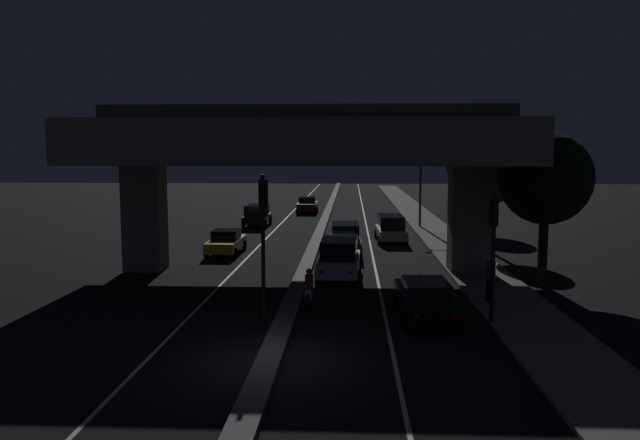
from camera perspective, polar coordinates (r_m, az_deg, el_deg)
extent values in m
plane|color=black|center=(18.16, -4.57, -12.67)|extent=(200.00, 200.00, 0.00)
cube|color=beige|center=(52.69, -3.46, -0.19)|extent=(0.12, 126.00, 0.00)
cube|color=beige|center=(52.38, 4.20, -0.23)|extent=(0.12, 126.00, 0.00)
cube|color=#4C4C51|center=(52.41, 0.36, -0.10)|extent=(0.70, 126.00, 0.21)
cube|color=slate|center=(45.83, 10.60, -1.17)|extent=(2.96, 126.00, 0.12)
cube|color=gray|center=(32.25, -15.72, 0.26)|extent=(1.85, 1.65, 5.31)
cube|color=gray|center=(31.11, 13.47, 0.11)|extent=(1.85, 1.65, 5.31)
cube|color=gray|center=(30.49, -1.41, 7.02)|extent=(20.42, 10.73, 1.97)
cube|color=#333335|center=(30.54, -1.42, 9.71)|extent=(20.42, 0.40, 0.90)
cylinder|color=black|center=(21.54, -5.22, -2.65)|extent=(0.14, 0.14, 5.13)
cube|color=black|center=(21.51, -5.20, 2.40)|extent=(0.30, 0.28, 0.95)
sphere|color=red|center=(21.64, -5.16, 3.21)|extent=(0.18, 0.18, 0.18)
sphere|color=black|center=(21.66, -5.15, 2.43)|extent=(0.18, 0.18, 0.18)
sphere|color=black|center=(21.68, -5.14, 1.64)|extent=(0.18, 0.18, 0.18)
cylinder|color=black|center=(21.91, 15.54, -3.50)|extent=(0.14, 0.14, 4.52)
cube|color=black|center=(21.88, 15.56, 0.67)|extent=(0.30, 0.28, 0.95)
sphere|color=red|center=(22.00, 15.49, 1.48)|extent=(0.18, 0.18, 0.18)
sphere|color=black|center=(22.03, 15.47, 0.71)|extent=(0.18, 0.18, 0.18)
sphere|color=black|center=(22.06, 15.45, -0.06)|extent=(0.18, 0.18, 0.18)
cylinder|color=#2D2D30|center=(48.98, 9.18, 3.57)|extent=(0.18, 0.18, 7.35)
cylinder|color=#2D2D30|center=(48.86, 8.23, 7.71)|extent=(1.73, 0.10, 0.10)
ellipsoid|color=#F2B759|center=(48.79, 7.21, 7.61)|extent=(0.56, 0.32, 0.24)
cube|color=black|center=(22.48, 9.56, -7.32)|extent=(1.86, 4.57, 0.69)
cube|color=black|center=(22.14, 9.68, -6.05)|extent=(1.57, 2.22, 0.42)
cylinder|color=black|center=(23.89, 7.02, -7.32)|extent=(0.22, 0.61, 0.60)
cylinder|color=black|center=(24.13, 11.00, -7.26)|extent=(0.22, 0.61, 0.60)
cylinder|color=black|center=(21.03, 7.88, -9.22)|extent=(0.22, 0.61, 0.60)
cylinder|color=black|center=(21.29, 12.40, -9.11)|extent=(0.22, 0.61, 0.60)
cube|color=red|center=(20.21, 8.83, -8.75)|extent=(0.18, 0.04, 0.11)
cube|color=red|center=(20.41, 12.20, -8.67)|extent=(0.18, 0.04, 0.11)
cube|color=silver|center=(29.20, 1.78, -4.04)|extent=(1.99, 4.41, 0.68)
cube|color=black|center=(29.18, 1.79, -2.54)|extent=(1.72, 3.19, 0.83)
cylinder|color=black|center=(30.73, 0.27, -4.16)|extent=(0.23, 0.68, 0.68)
cylinder|color=black|center=(30.63, 3.60, -4.21)|extent=(0.23, 0.68, 0.68)
cylinder|color=black|center=(27.93, -0.23, -5.22)|extent=(0.23, 0.68, 0.68)
cylinder|color=black|center=(27.82, 3.43, -5.27)|extent=(0.23, 0.68, 0.68)
cube|color=red|center=(27.10, 0.15, -4.77)|extent=(0.18, 0.04, 0.11)
cube|color=red|center=(27.02, 2.85, -4.81)|extent=(0.18, 0.04, 0.11)
cube|color=black|center=(35.94, 2.31, -2.18)|extent=(1.82, 4.04, 0.61)
cube|color=black|center=(35.94, 2.31, -0.99)|extent=(1.58, 2.91, 0.87)
cylinder|color=black|center=(37.28, 0.99, -2.34)|extent=(0.22, 0.65, 0.65)
cylinder|color=black|center=(37.31, 3.57, -2.35)|extent=(0.22, 0.65, 0.65)
cylinder|color=black|center=(34.68, 0.96, -2.99)|extent=(0.22, 0.65, 0.65)
cylinder|color=black|center=(34.71, 3.73, -3.00)|extent=(0.22, 0.65, 0.65)
cube|color=red|center=(33.94, 1.35, -2.62)|extent=(0.18, 0.03, 0.11)
cube|color=red|center=(33.97, 3.38, -2.62)|extent=(0.18, 0.03, 0.11)
cube|color=gray|center=(41.50, 6.49, -1.14)|extent=(1.91, 4.55, 0.59)
cube|color=black|center=(41.53, 6.49, -0.15)|extent=(1.66, 3.28, 0.84)
cylinder|color=black|center=(42.94, 5.14, -1.27)|extent=(0.22, 0.59, 0.59)
cylinder|color=black|center=(43.09, 7.47, -1.28)|extent=(0.22, 0.59, 0.59)
cylinder|color=black|center=(40.01, 5.42, -1.83)|extent=(0.22, 0.59, 0.59)
cylinder|color=black|center=(40.17, 7.92, -1.83)|extent=(0.22, 0.59, 0.59)
cube|color=red|center=(39.21, 5.87, -1.52)|extent=(0.18, 0.03, 0.11)
cube|color=red|center=(39.33, 7.70, -1.52)|extent=(0.18, 0.03, 0.11)
cube|color=gold|center=(36.60, -8.59, -2.17)|extent=(1.69, 4.38, 0.57)
cube|color=black|center=(36.63, -8.57, -1.30)|extent=(1.47, 1.76, 0.53)
cylinder|color=black|center=(35.09, -7.77, -2.99)|extent=(0.20, 0.59, 0.59)
cylinder|color=black|center=(35.43, -10.35, -2.94)|extent=(0.20, 0.59, 0.59)
cylinder|color=black|center=(37.89, -6.94, -2.29)|extent=(0.20, 0.59, 0.59)
cylinder|color=black|center=(38.21, -9.34, -2.26)|extent=(0.20, 0.59, 0.59)
cube|color=white|center=(38.64, -7.08, -1.83)|extent=(0.18, 0.03, 0.11)
cube|color=white|center=(38.86, -8.77, -1.81)|extent=(0.18, 0.03, 0.11)
cube|color=black|center=(49.86, -5.77, 0.14)|extent=(1.83, 4.12, 0.56)
cube|color=black|center=(49.69, -5.80, 0.91)|extent=(1.60, 2.97, 0.81)
cylinder|color=black|center=(48.43, -5.03, -0.37)|extent=(0.21, 0.68, 0.68)
cylinder|color=black|center=(48.72, -7.03, -0.35)|extent=(0.21, 0.68, 0.68)
cylinder|color=black|center=(51.08, -4.56, -0.02)|extent=(0.21, 0.68, 0.68)
cylinder|color=black|center=(51.36, -6.46, -0.01)|extent=(0.21, 0.68, 0.68)
cube|color=white|center=(51.79, -4.72, 0.28)|extent=(0.18, 0.03, 0.11)
cube|color=white|center=(51.99, -6.06, 0.29)|extent=(0.18, 0.03, 0.11)
cube|color=#591414|center=(60.59, -1.16, 1.27)|extent=(1.85, 4.11, 0.70)
cube|color=black|center=(60.74, -1.15, 1.87)|extent=(1.62, 1.98, 0.54)
cylinder|color=black|center=(59.23, -0.39, 0.81)|extent=(0.20, 0.59, 0.58)
cylinder|color=black|center=(59.34, -2.10, 0.82)|extent=(0.20, 0.59, 0.58)
cylinder|color=black|center=(61.92, -0.27, 1.05)|extent=(0.20, 0.59, 0.58)
cylinder|color=black|center=(62.02, -1.91, 1.05)|extent=(0.20, 0.59, 0.58)
cube|color=white|center=(62.61, -0.47, 1.33)|extent=(0.18, 0.03, 0.11)
cube|color=white|center=(62.69, -1.63, 1.33)|extent=(0.18, 0.03, 0.11)
cylinder|color=black|center=(24.49, -0.87, -6.90)|extent=(0.10, 0.63, 0.63)
cylinder|color=black|center=(23.31, -1.15, -7.58)|extent=(0.12, 0.63, 0.63)
cube|color=silver|center=(23.85, -1.01, -6.72)|extent=(0.27, 0.94, 0.32)
cylinder|color=maroon|center=(23.75, -1.01, -5.68)|extent=(0.33, 0.33, 0.56)
sphere|color=#B21919|center=(23.67, -1.01, -4.74)|extent=(0.24, 0.24, 0.24)
cube|color=red|center=(23.21, -1.16, -7.08)|extent=(0.08, 0.03, 0.08)
cylinder|color=black|center=(25.15, 15.28, -6.23)|extent=(0.31, 0.31, 0.85)
cylinder|color=maroon|center=(24.99, 15.34, -4.48)|extent=(0.37, 0.37, 0.71)
sphere|color=tan|center=(24.91, 15.37, -3.41)|extent=(0.23, 0.23, 0.23)
cylinder|color=#2D2116|center=(28.92, 19.70, -2.60)|extent=(0.41, 0.41, 3.25)
sphere|color=black|center=(28.63, 19.93, 3.60)|extent=(4.00, 4.00, 4.00)
cylinder|color=#2D2116|center=(38.18, 15.17, -0.44)|extent=(0.30, 0.30, 3.18)
sphere|color=black|center=(37.97, 15.29, 3.65)|extent=(3.03, 3.03, 3.03)
cylinder|color=#38281C|center=(49.23, 13.44, 1.28)|extent=(0.40, 0.40, 3.56)
sphere|color=black|center=(49.07, 13.53, 4.91)|extent=(3.57, 3.57, 3.57)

